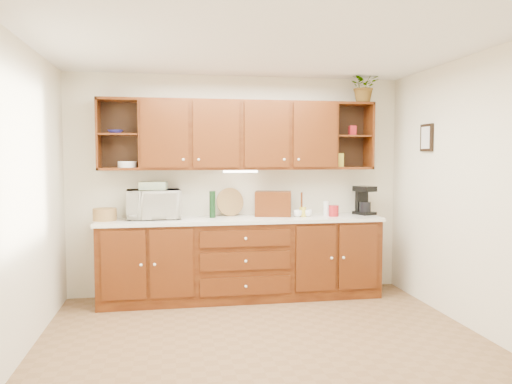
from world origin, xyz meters
name	(u,v)px	position (x,y,z in m)	size (l,w,h in m)	color
floor	(265,343)	(0.00, 0.00, 0.00)	(4.00, 4.00, 0.00)	brown
ceiling	(265,43)	(0.00, 0.00, 2.60)	(4.00, 4.00, 0.00)	white
back_wall	(238,185)	(0.00, 1.75, 1.30)	(4.00, 4.00, 0.00)	beige
left_wall	(18,200)	(-2.00, 0.00, 1.30)	(3.50, 3.50, 0.00)	beige
right_wall	(476,193)	(2.00, 0.00, 1.30)	(3.50, 3.50, 0.00)	beige
base_cabinets	(242,260)	(0.00, 1.45, 0.45)	(3.20, 0.60, 0.90)	#331205
countertop	(242,220)	(0.00, 1.44, 0.92)	(3.24, 0.64, 0.04)	white
upper_cabinets	(240,135)	(0.01, 1.59, 1.89)	(3.20, 0.33, 0.80)	#331205
undercabinet_light	(240,172)	(0.00, 1.53, 1.47)	(0.40, 0.05, 0.03)	white
framed_picture	(427,138)	(1.98, 0.90, 1.85)	(0.03, 0.24, 0.30)	black
wicker_basket	(105,214)	(-1.52, 1.45, 1.01)	(0.26, 0.26, 0.13)	olive
microwave	(154,204)	(-0.99, 1.53, 1.10)	(0.59, 0.40, 0.33)	beige
towel_stack	(153,186)	(-0.99, 1.53, 1.31)	(0.29, 0.22, 0.09)	#D3CD63
wine_bottle	(212,204)	(-0.33, 1.51, 1.09)	(0.07, 0.07, 0.31)	black
woven_tray	(230,215)	(-0.11, 1.66, 0.95)	(0.34, 0.34, 0.02)	olive
bread_box	(273,204)	(0.40, 1.55, 1.09)	(0.42, 0.26, 0.29)	#331205
mug_tree	(302,213)	(0.72, 1.46, 0.98)	(0.27, 0.26, 0.28)	#331205
canister_red	(334,211)	(1.09, 1.39, 1.00)	(0.11, 0.11, 0.13)	maroon
canister_white	(326,208)	(1.02, 1.47, 1.03)	(0.08, 0.08, 0.17)	white
canister_yellow	(303,212)	(0.72, 1.43, 0.99)	(0.08, 0.08, 0.11)	gold
coffee_maker	(364,201)	(1.52, 1.54, 1.11)	(0.26, 0.29, 0.35)	black
bowl_stack	(115,132)	(-1.40, 1.57, 1.92)	(0.16, 0.16, 0.04)	navy
plate_stack	(127,164)	(-1.28, 1.57, 1.56)	(0.21, 0.21, 0.07)	white
pantry_box_yellow	(339,160)	(1.22, 1.58, 1.60)	(0.09, 0.07, 0.16)	gold
pantry_box_red	(352,131)	(1.37, 1.57, 1.96)	(0.08, 0.07, 0.12)	maroon
potted_plant	(364,86)	(1.50, 1.53, 2.49)	(0.35, 0.31, 0.39)	#999999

